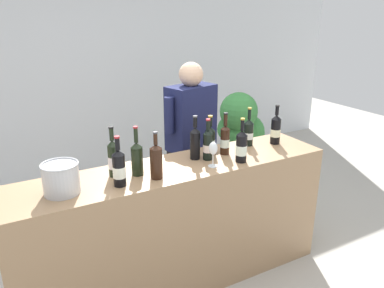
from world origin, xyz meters
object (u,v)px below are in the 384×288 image
(wine_bottle_6, at_px, (249,132))
(wine_glass, at_px, (213,150))
(potted_shrub, at_px, (240,133))
(wine_bottle_9, at_px, (225,139))
(wine_bottle_1, at_px, (210,140))
(wine_bottle_2, at_px, (119,168))
(person_server, at_px, (191,155))
(wine_bottle_3, at_px, (195,142))
(ice_bucket, at_px, (61,178))
(wine_bottle_7, at_px, (241,146))
(wine_bottle_8, at_px, (113,158))
(wine_bottle_10, at_px, (208,144))
(wine_bottle_5, at_px, (156,161))
(wine_bottle_0, at_px, (137,158))
(wine_bottle_4, at_px, (276,129))

(wine_bottle_6, relative_size, wine_glass, 1.73)
(potted_shrub, bearing_deg, wine_bottle_9, -131.01)
(wine_bottle_1, relative_size, wine_bottle_2, 0.92)
(wine_bottle_2, relative_size, person_server, 0.20)
(wine_bottle_3, bearing_deg, potted_shrub, 41.32)
(wine_glass, xyz_separation_m, ice_bucket, (-1.04, 0.09, -0.03))
(wine_bottle_7, height_order, potted_shrub, wine_bottle_7)
(wine_bottle_7, height_order, wine_glass, wine_bottle_7)
(wine_bottle_8, relative_size, wine_bottle_10, 1.10)
(wine_bottle_1, height_order, wine_bottle_6, wine_bottle_6)
(wine_bottle_6, bearing_deg, wine_bottle_5, -165.75)
(wine_bottle_3, distance_m, wine_bottle_9, 0.25)
(wine_bottle_0, distance_m, wine_bottle_8, 0.16)
(wine_bottle_9, bearing_deg, wine_bottle_1, 141.16)
(wine_bottle_1, xyz_separation_m, wine_bottle_3, (-0.16, -0.05, 0.02))
(wine_glass, bearing_deg, potted_shrub, 47.26)
(wine_bottle_2, relative_size, wine_bottle_8, 0.95)
(wine_bottle_2, distance_m, wine_bottle_6, 1.21)
(wine_bottle_4, height_order, wine_bottle_9, wine_bottle_9)
(wine_bottle_6, bearing_deg, wine_bottle_7, -134.62)
(wine_glass, bearing_deg, wine_bottle_4, 13.40)
(wine_glass, xyz_separation_m, potted_shrub, (1.12, 1.21, -0.40))
(wine_bottle_2, distance_m, wine_glass, 0.69)
(wine_bottle_5, bearing_deg, ice_bucket, 172.58)
(wine_bottle_0, distance_m, wine_bottle_1, 0.66)
(wine_bottle_2, bearing_deg, wine_bottle_3, 14.96)
(wine_bottle_1, bearing_deg, person_server, 79.00)
(wine_bottle_9, distance_m, wine_bottle_10, 0.18)
(ice_bucket, bearing_deg, person_server, 26.83)
(wine_bottle_2, xyz_separation_m, wine_bottle_4, (1.41, 0.15, 0.00))
(wine_bottle_3, xyz_separation_m, wine_bottle_8, (-0.64, -0.01, -0.00))
(wine_bottle_0, height_order, wine_bottle_8, wine_bottle_8)
(wine_bottle_8, relative_size, ice_bucket, 1.53)
(wine_bottle_2, relative_size, wine_bottle_4, 1.00)
(wine_bottle_0, xyz_separation_m, wine_bottle_4, (1.25, 0.05, -0.00))
(wine_bottle_7, height_order, wine_bottle_10, wine_bottle_7)
(wine_bottle_5, height_order, potted_shrub, wine_bottle_5)
(wine_bottle_7, relative_size, ice_bucket, 1.46)
(wine_bottle_6, bearing_deg, ice_bucket, -174.06)
(wine_glass, bearing_deg, wine_bottle_10, 74.80)
(wine_bottle_5, distance_m, wine_bottle_7, 0.67)
(wine_bottle_1, distance_m, wine_bottle_3, 0.17)
(wine_bottle_10, bearing_deg, wine_bottle_8, 176.18)
(wine_bottle_0, relative_size, ice_bucket, 1.51)
(wine_bottle_8, bearing_deg, wine_bottle_7, -12.74)
(wine_bottle_4, distance_m, wine_bottle_9, 0.51)
(wine_bottle_4, bearing_deg, wine_bottle_10, -176.85)
(wine_bottle_2, bearing_deg, wine_glass, -1.57)
(wine_bottle_4, relative_size, wine_glass, 1.78)
(wine_bottle_8, height_order, wine_glass, wine_bottle_8)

